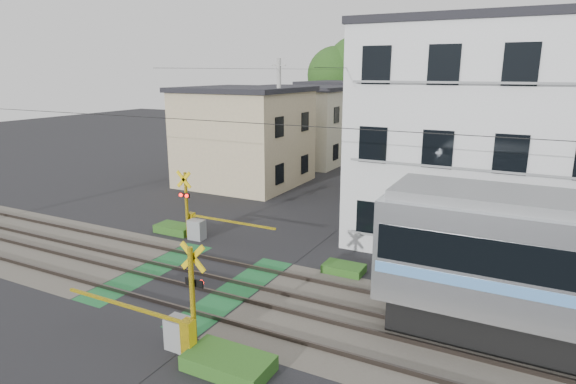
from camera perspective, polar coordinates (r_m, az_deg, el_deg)
The scene contains 11 objects.
ground at distance 17.84m, azimuth -11.42°, elevation -10.25°, with size 120.00×120.00×0.00m, color black.
track_bed at distance 17.82m, azimuth -11.43°, elevation -10.14°, with size 120.00×120.00×0.14m.
crossing_signal_near at distance 13.53m, azimuth -12.63°, elevation -15.30°, with size 4.74×0.65×3.09m.
crossing_signal_far at distance 21.77m, azimuth -10.88°, elevation -3.69°, with size 4.74×0.65×3.09m.
apartment_block at distance 22.27m, azimuth 22.39°, elevation 6.32°, with size 10.20×8.36×9.30m.
houses_row at distance 39.98m, azimuth 12.60°, elevation 8.03°, with size 22.07×31.35×6.80m.
tree_hill at distance 62.48m, azimuth 17.05°, elevation 11.84°, with size 40.00×12.99×11.77m.
catenary at distance 13.79m, azimuth 7.80°, elevation -1.08°, with size 60.00×5.04×7.00m.
utility_poles at distance 37.48m, azimuth 9.55°, elevation 9.07°, with size 7.90×42.00×8.00m.
pedestrian at distance 43.45m, azimuth 14.35°, elevation 5.33°, with size 0.69×0.45×1.88m, color black.
weed_patches at distance 16.73m, azimuth -6.84°, elevation -11.07°, with size 10.25×8.80×0.40m.
Camera 1 is at (10.38, -12.54, 7.29)m, focal length 30.00 mm.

